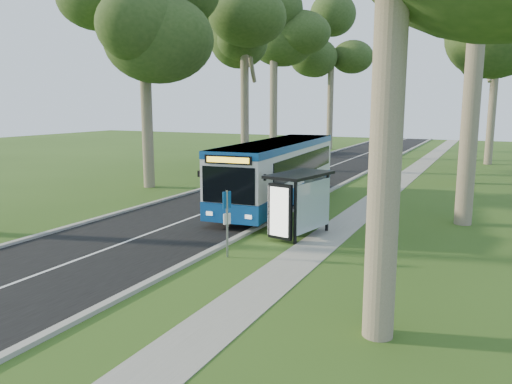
% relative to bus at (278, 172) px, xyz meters
% --- Properties ---
extents(ground, '(120.00, 120.00, 0.00)m').
position_rel_bus_xyz_m(ground, '(1.23, -6.43, -1.65)').
color(ground, '#305019').
rests_on(ground, ground).
extents(road, '(7.00, 100.00, 0.02)m').
position_rel_bus_xyz_m(road, '(-2.27, 3.57, -1.64)').
color(road, black).
rests_on(road, ground).
extents(kerb_east, '(0.25, 100.00, 0.12)m').
position_rel_bus_xyz_m(kerb_east, '(1.23, 3.57, -1.59)').
color(kerb_east, '#9E9B93').
rests_on(kerb_east, ground).
extents(kerb_west, '(0.25, 100.00, 0.12)m').
position_rel_bus_xyz_m(kerb_west, '(-5.77, 3.57, -1.59)').
color(kerb_west, '#9E9B93').
rests_on(kerb_west, ground).
extents(centre_line, '(0.12, 100.00, 0.00)m').
position_rel_bus_xyz_m(centre_line, '(-2.27, 3.57, -1.63)').
color(centre_line, white).
rests_on(centre_line, road).
extents(footpath, '(1.50, 100.00, 0.02)m').
position_rel_bus_xyz_m(footpath, '(4.23, 3.57, -1.64)').
color(footpath, gray).
rests_on(footpath, ground).
extents(bus, '(3.41, 12.21, 3.20)m').
position_rel_bus_xyz_m(bus, '(0.00, 0.00, 0.00)').
color(bus, silver).
rests_on(bus, ground).
extents(bus_stop_sign, '(0.17, 0.30, 2.25)m').
position_rel_bus_xyz_m(bus_stop_sign, '(1.97, -8.85, -0.23)').
color(bus_stop_sign, gray).
rests_on(bus_stop_sign, ground).
extents(bus_shelter, '(2.04, 3.07, 2.44)m').
position_rel_bus_xyz_m(bus_shelter, '(3.24, -5.56, 0.06)').
color(bus_shelter, black).
rests_on(bus_shelter, ground).
extents(litter_bin, '(0.62, 0.62, 1.08)m').
position_rel_bus_xyz_m(litter_bin, '(2.22, -2.46, -1.11)').
color(litter_bin, black).
rests_on(litter_bin, ground).
extents(car_white, '(2.77, 4.51, 1.44)m').
position_rel_bus_xyz_m(car_white, '(-7.42, 12.06, -0.94)').
color(car_white, silver).
rests_on(car_white, ground).
extents(car_silver, '(1.81, 4.77, 1.55)m').
position_rel_bus_xyz_m(car_silver, '(-7.06, 25.71, -0.88)').
color(car_silver, '#9FA1A7').
rests_on(car_silver, ground).
extents(tree_west_c, '(5.20, 5.20, 13.24)m').
position_rel_bus_xyz_m(tree_west_c, '(-7.77, 11.57, 8.17)').
color(tree_west_c, '#7A6B56').
rests_on(tree_west_c, ground).
extents(tree_west_d, '(5.20, 5.20, 18.22)m').
position_rel_bus_xyz_m(tree_west_d, '(-9.77, 21.57, 11.81)').
color(tree_west_d, '#7A6B56').
rests_on(tree_west_d, ground).
extents(tree_west_e, '(5.20, 5.20, 15.27)m').
position_rel_bus_xyz_m(tree_west_e, '(-7.27, 31.57, 9.65)').
color(tree_west_e, '#7A6B56').
rests_on(tree_west_e, ground).
extents(tree_east_c, '(5.20, 5.20, 13.87)m').
position_rel_bus_xyz_m(tree_east_c, '(8.03, 11.57, 8.63)').
color(tree_east_c, '#7A6B56').
rests_on(tree_east_c, ground).
extents(tree_east_d, '(5.20, 5.20, 13.47)m').
position_rel_bus_xyz_m(tree_east_d, '(9.23, 23.57, 8.33)').
color(tree_east_d, '#7A6B56').
rests_on(tree_east_d, ground).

